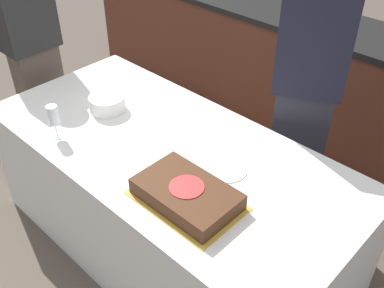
{
  "coord_description": "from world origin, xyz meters",
  "views": [
    {
      "loc": [
        1.32,
        -1.2,
        2.08
      ],
      "look_at": [
        0.17,
        0.0,
        0.84
      ],
      "focal_mm": 42.0,
      "sensor_mm": 36.0,
      "label": 1
    }
  ],
  "objects_px": {
    "wine_glass": "(53,116)",
    "person_seated_left": "(34,55)",
    "person_cutting_cake": "(306,96)",
    "cake": "(187,194)",
    "plate_stack": "(107,103)"
  },
  "relations": [
    {
      "from": "plate_stack",
      "to": "person_seated_left",
      "type": "xyz_separation_m",
      "value": [
        -0.74,
        -0.01,
        0.05
      ]
    },
    {
      "from": "cake",
      "to": "person_cutting_cake",
      "type": "distance_m",
      "value": 0.91
    },
    {
      "from": "plate_stack",
      "to": "person_cutting_cake",
      "type": "bearing_deg",
      "value": 39.73
    },
    {
      "from": "person_cutting_cake",
      "to": "person_seated_left",
      "type": "height_order",
      "value": "person_cutting_cake"
    },
    {
      "from": "cake",
      "to": "person_seated_left",
      "type": "bearing_deg",
      "value": 172.24
    },
    {
      "from": "wine_glass",
      "to": "person_seated_left",
      "type": "height_order",
      "value": "person_seated_left"
    },
    {
      "from": "plate_stack",
      "to": "person_cutting_cake",
      "type": "relative_size",
      "value": 0.12
    },
    {
      "from": "wine_glass",
      "to": "person_seated_left",
      "type": "xyz_separation_m",
      "value": [
        -0.76,
        0.33,
        -0.03
      ]
    },
    {
      "from": "plate_stack",
      "to": "cake",
      "type": "bearing_deg",
      "value": -14.84
    },
    {
      "from": "cake",
      "to": "plate_stack",
      "type": "relative_size",
      "value": 2.4
    },
    {
      "from": "cake",
      "to": "person_cutting_cake",
      "type": "xyz_separation_m",
      "value": [
        0.0,
        0.9,
        0.09
      ]
    },
    {
      "from": "wine_glass",
      "to": "person_cutting_cake",
      "type": "height_order",
      "value": "person_cutting_cake"
    },
    {
      "from": "plate_stack",
      "to": "wine_glass",
      "type": "distance_m",
      "value": 0.35
    },
    {
      "from": "wine_glass",
      "to": "person_cutting_cake",
      "type": "relative_size",
      "value": 0.11
    },
    {
      "from": "wine_glass",
      "to": "cake",
      "type": "bearing_deg",
      "value": 8.39
    }
  ]
}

